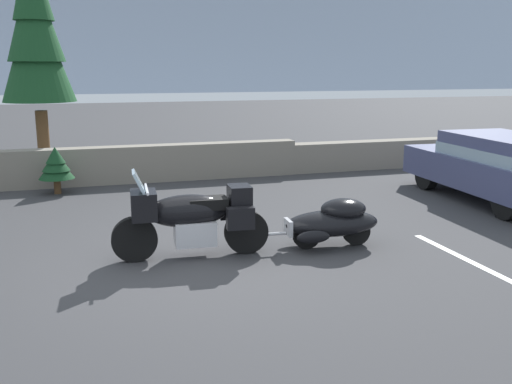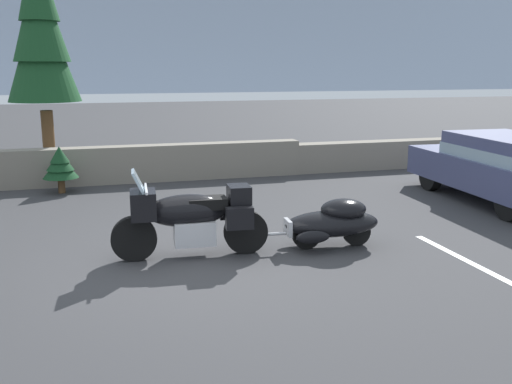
{
  "view_description": "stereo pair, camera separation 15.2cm",
  "coord_description": "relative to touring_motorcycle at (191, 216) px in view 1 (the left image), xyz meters",
  "views": [
    {
      "loc": [
        -1.34,
        -7.71,
        2.75
      ],
      "look_at": [
        1.25,
        0.65,
        0.85
      ],
      "focal_mm": 40.25,
      "sensor_mm": 36.0,
      "label": 1
    },
    {
      "loc": [
        -1.19,
        -7.75,
        2.75
      ],
      "look_at": [
        1.25,
        0.65,
        0.85
      ],
      "focal_mm": 40.25,
      "sensor_mm": 36.0,
      "label": 2
    }
  ],
  "objects": [
    {
      "name": "touring_motorcycle",
      "position": [
        0.0,
        0.0,
        0.0
      ],
      "size": [
        2.31,
        0.83,
        1.33
      ],
      "color": "black",
      "rests_on": "ground"
    },
    {
      "name": "pine_tree_tall",
      "position": [
        -2.36,
        7.4,
        3.06
      ],
      "size": [
        1.77,
        1.77,
        5.88
      ],
      "color": "brown",
      "rests_on": "ground"
    },
    {
      "name": "parking_stripe_marker",
      "position": [
        3.82,
        -1.82,
        -0.62
      ],
      "size": [
        0.12,
        3.6,
        0.01
      ],
      "primitive_type": "cube",
      "color": "silver",
      "rests_on": "ground"
    },
    {
      "name": "car_shaped_trailer",
      "position": [
        2.21,
        -0.15,
        -0.21
      ],
      "size": [
        2.22,
        0.82,
        0.76
      ],
      "color": "black",
      "rests_on": "ground"
    },
    {
      "name": "stone_guard_wall",
      "position": [
        -0.52,
        6.09,
        -0.19
      ],
      "size": [
        24.0,
        0.57,
        0.92
      ],
      "color": "gray",
      "rests_on": "ground"
    },
    {
      "name": "sedan_at_right_edge",
      "position": [
        6.8,
        1.68,
        0.15
      ],
      "size": [
        2.03,
        4.58,
        1.41
      ],
      "color": "black",
      "rests_on": "ground"
    },
    {
      "name": "pine_sapling_near",
      "position": [
        -2.02,
        5.22,
        0.03
      ],
      "size": [
        0.78,
        0.78,
        1.05
      ],
      "color": "brown",
      "rests_on": "ground"
    },
    {
      "name": "ground_plane",
      "position": [
        -0.15,
        -0.32,
        -0.62
      ],
      "size": [
        80.0,
        80.0,
        0.0
      ],
      "primitive_type": "plane",
      "color": "#38383A"
    },
    {
      "name": "distant_ridgeline",
      "position": [
        -0.15,
        96.07,
        7.38
      ],
      "size": [
        240.0,
        80.0,
        16.0
      ],
      "primitive_type": "cube",
      "color": "#99A8BF",
      "rests_on": "ground"
    }
  ]
}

